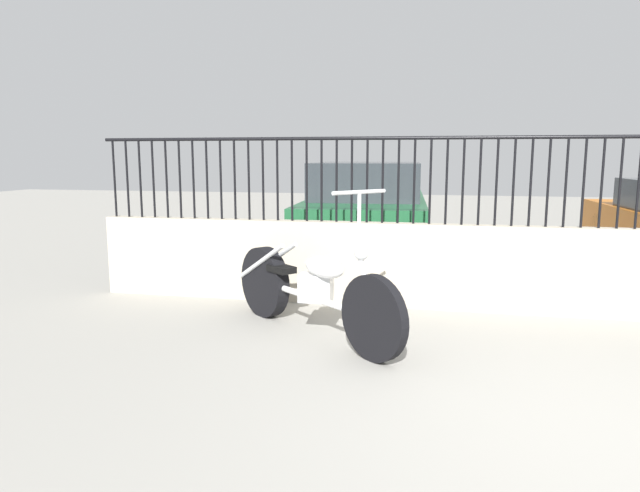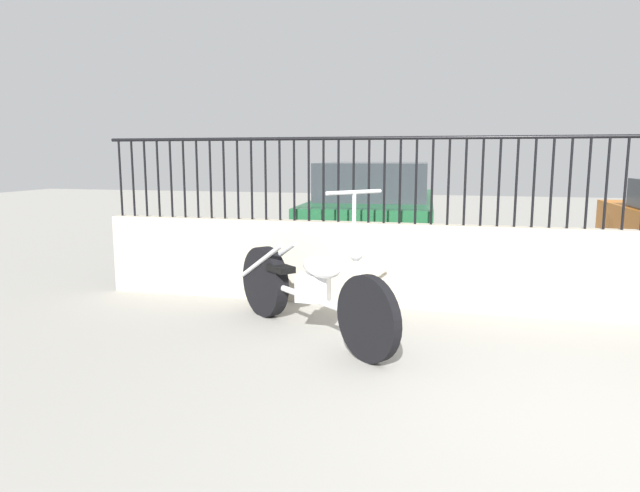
{
  "view_description": "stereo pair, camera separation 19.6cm",
  "coord_description": "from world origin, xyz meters",
  "views": [
    {
      "loc": [
        -1.09,
        -3.32,
        1.56
      ],
      "look_at": [
        -2.22,
        1.99,
        0.7
      ],
      "focal_mm": 32.0,
      "sensor_mm": 36.0,
      "label": 1
    },
    {
      "loc": [
        -0.9,
        -3.28,
        1.56
      ],
      "look_at": [
        -2.22,
        1.99,
        0.7
      ],
      "focal_mm": 32.0,
      "sensor_mm": 36.0,
      "label": 2
    }
  ],
  "objects": [
    {
      "name": "car_green",
      "position": [
        -2.22,
        5.61,
        0.72
      ],
      "size": [
        2.01,
        4.55,
        1.46
      ],
      "rotation": [
        0.0,
        0.0,
        1.63
      ],
      "color": "black",
      "rests_on": "ground_plane"
    },
    {
      "name": "low_wall",
      "position": [
        0.0,
        2.54,
        0.44
      ],
      "size": [
        9.59,
        0.18,
        0.88
      ],
      "color": "#B2A893",
      "rests_on": "ground_plane"
    },
    {
      "name": "ground_plane",
      "position": [
        0.0,
        0.0,
        0.0
      ],
      "size": [
        40.0,
        40.0,
        0.0
      ],
      "primitive_type": "plane",
      "color": "gray"
    },
    {
      "name": "fence_railing",
      "position": [
        0.0,
        2.54,
        1.44
      ],
      "size": [
        9.59,
        0.04,
        0.88
      ],
      "color": "black",
      "rests_on": "low_wall"
    },
    {
      "name": "motorcycle_white",
      "position": [
        -2.25,
        1.47,
        0.4
      ],
      "size": [
        1.79,
        1.57,
        1.31
      ],
      "rotation": [
        0.0,
        0.0,
        -0.71
      ],
      "color": "black",
      "rests_on": "ground_plane"
    }
  ]
}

